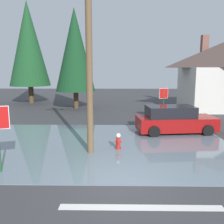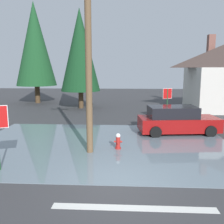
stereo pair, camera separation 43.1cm
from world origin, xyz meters
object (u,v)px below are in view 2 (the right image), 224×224
object	(u,v)px
pine_tree_tall_left	(80,50)
utility_pole	(88,54)
parked_car	(177,120)
fire_hydrant	(118,142)
pine_tree_mid_left	(35,44)
stop_sign_far	(167,98)

from	to	relation	value
pine_tree_tall_left	utility_pole	bearing A→B (deg)	-78.23
utility_pole	parked_car	world-z (taller)	utility_pole
fire_hydrant	parked_car	xyz separation A→B (m)	(3.29, 3.14, 0.38)
pine_tree_tall_left	pine_tree_mid_left	xyz separation A→B (m)	(-5.44, 3.45, 0.89)
pine_tree_tall_left	parked_car	bearing A→B (deg)	-51.81
pine_tree_mid_left	pine_tree_tall_left	bearing A→B (deg)	-32.33
parked_car	pine_tree_tall_left	size ratio (longest dim) A/B	0.51
utility_pole	parked_car	bearing A→B (deg)	38.98
pine_tree_tall_left	fire_hydrant	bearing A→B (deg)	-72.36
utility_pole	parked_car	size ratio (longest dim) A/B	1.77
parked_car	fire_hydrant	bearing A→B (deg)	-136.32
utility_pole	parked_car	distance (m)	6.82
fire_hydrant	stop_sign_far	xyz separation A→B (m)	(3.30, 6.70, 1.30)
utility_pole	pine_tree_tall_left	size ratio (longest dim) A/B	0.90
utility_pole	fire_hydrant	bearing A→B (deg)	22.87
parked_car	pine_tree_mid_left	size ratio (longest dim) A/B	0.44
fire_hydrant	parked_car	distance (m)	4.57
stop_sign_far	pine_tree_tall_left	world-z (taller)	pine_tree_tall_left
fire_hydrant	utility_pole	size ratio (longest dim) A/B	0.09
stop_sign_far	parked_car	size ratio (longest dim) A/B	0.50
fire_hydrant	stop_sign_far	world-z (taller)	stop_sign_far
fire_hydrant	utility_pole	xyz separation A→B (m)	(-1.24, -0.52, 3.92)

